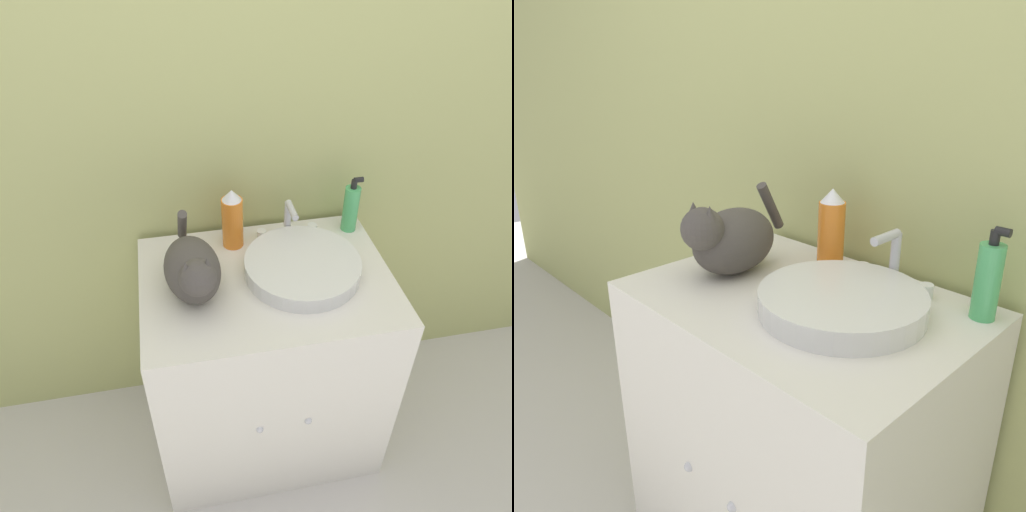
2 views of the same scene
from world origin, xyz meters
The scene contains 8 objects.
ground_plane centered at (0.00, 0.00, 0.00)m, with size 8.00×8.00×0.00m, color beige.
wall_back centered at (0.00, 0.61, 1.25)m, with size 6.00×0.05×2.50m.
vanity_cabinet centered at (0.00, 0.28, 0.41)m, with size 0.78×0.58×0.82m.
sink_basin centered at (0.11, 0.29, 0.84)m, with size 0.36×0.36×0.05m.
faucet centered at (0.11, 0.48, 0.88)m, with size 0.21×0.11×0.15m.
cat centered at (-0.22, 0.26, 0.91)m, with size 0.18×0.35×0.22m.
soap_bottle centered at (0.34, 0.49, 0.90)m, with size 0.06×0.05×0.20m.
spray_bottle centered at (-0.07, 0.48, 0.92)m, with size 0.07×0.07×0.21m.
Camera 1 is at (-0.26, -0.84, 1.85)m, focal length 35.00 mm.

